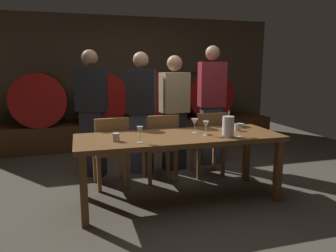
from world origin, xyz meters
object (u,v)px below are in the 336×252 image
Objects in this scene: wine_barrel_center_left at (101,97)px; wine_glass_center_right at (206,125)px; cup_left at (116,137)px; cup_right at (237,127)px; wine_barrel_center_right at (154,96)px; guest_center_right at (174,112)px; wine_glass_far_left at (140,131)px; wine_barrel_far_left at (40,99)px; pitcher at (228,127)px; wine_glass_center_left at (195,122)px; dining_table at (179,142)px; candle_center at (229,122)px; chair_right at (209,141)px; guest_center_left at (142,112)px; wine_barrel_far_right at (204,95)px; chair_center at (161,145)px; guest_far_left at (92,113)px; wine_glass_far_right at (240,127)px; chair_left at (111,149)px; guest_far_right at (211,104)px.

wine_barrel_center_left is 3.02m from wine_glass_center_right.
cup_left reaches higher than cup_right.
wine_barrel_center_right is 2.88m from wine_glass_center_right.
wine_glass_far_left is at bearing 51.48° from guest_center_right.
wine_barrel_far_left is 3.47m from wine_glass_center_right.
wine_barrel_center_left is at bearing 116.04° from cup_right.
guest_center_right is 1.30m from pitcher.
wine_barrel_center_right reaches higher than wine_glass_center_left.
wine_glass_center_left is at bearing -73.14° from wine_barrel_center_left.
wine_glass_far_left reaches higher than dining_table.
candle_center is 1.49m from cup_left.
cup_left is (-1.15, 0.13, -0.07)m from pitcher.
cup_right is (0.09, -0.58, 0.29)m from chair_right.
cup_right is at bearing 154.06° from guest_center_left.
wine_glass_center_left is (0.68, 0.30, 0.01)m from wine_glass_far_left.
wine_barrel_center_left is at bearing 180.00° from wine_barrel_far_right.
cup_left is (-0.89, -0.17, -0.08)m from wine_glass_center_left.
chair_center is 11.37× the size of cup_right.
cup_left is at bearing -126.38° from wine_barrel_far_right.
wine_barrel_center_left is 1.01m from wine_barrel_center_right.
wine_barrel_far_left is at bearing 120.88° from dining_table.
wine_glass_far_left is at bearing -167.06° from cup_right.
guest_center_right is (1.13, -0.03, -0.03)m from guest_far_left.
dining_table is 2.51× the size of chair_center.
wine_glass_far_left is (0.15, -3.02, -0.06)m from wine_barrel_center_left.
chair_center is at bearing -101.18° from wine_barrel_center_right.
wine_glass_far_left is 1.07m from wine_glass_far_right.
wine_barrel_far_right is 3.11m from wine_glass_center_right.
guest_center_right is (1.95, -1.73, -0.08)m from wine_barrel_far_left.
chair_right is at bearing 45.37° from dining_table.
wine_barrel_far_right is 5.75× the size of wine_glass_center_left.
wine_barrel_center_right reaches higher than chair_left.
candle_center is (0.79, -0.31, 0.31)m from chair_center.
chair_center is 1.00m from cup_left.
wine_barrel_center_left reaches higher than wine_glass_far_right.
wine_glass_far_left is 0.74m from wine_glass_center_left.
wine_barrel_center_left is 0.55× the size of guest_far_left.
chair_right is 0.88m from wine_glass_center_right.
guest_center_left reaches higher than chair_center.
chair_right is 5.51× the size of wine_glass_center_left.
wine_barrel_far_right is 1.72m from guest_far_right.
wine_barrel_far_left is at bearing -25.25° from guest_far_right.
wine_glass_far_left is at bearing 42.53° from chair_right.
wine_barrel_far_left is 3.11m from wine_barrel_far_right.
wine_barrel_center_left reaches higher than wine_glass_center_left.
wine_barrel_far_left and wine_barrel_center_left have the same top height.
guest_center_left is (1.47, -1.74, -0.06)m from wine_barrel_far_left.
candle_center is 0.26m from cup_right.
wine_barrel_center_right is at bearing 86.21° from wine_glass_center_left.
wine_glass_center_left is (0.83, -2.72, -0.05)m from wine_barrel_center_left.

